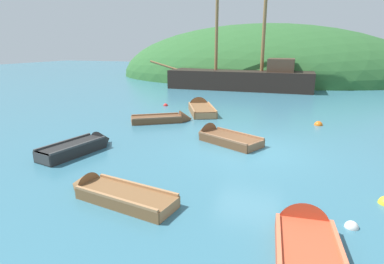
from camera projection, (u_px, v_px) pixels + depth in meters
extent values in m
plane|color=teal|center=(250.00, 150.00, 11.88)|extent=(120.00, 120.00, 0.00)
ellipsoid|color=#2D602D|center=(260.00, 76.00, 40.56)|extent=(37.27, 25.36, 13.09)
cube|color=black|center=(240.00, 84.00, 28.72)|extent=(12.84, 4.25, 2.48)
cube|color=#997A51|center=(240.00, 71.00, 28.40)|extent=(12.32, 3.92, 0.10)
cylinder|color=olive|center=(164.00, 65.00, 30.62)|extent=(2.95, 0.25, 0.97)
cylinder|color=olive|center=(217.00, 7.00, 27.63)|extent=(0.28, 0.28, 10.94)
cylinder|color=olive|center=(265.00, 12.00, 26.49)|extent=(0.30, 0.30, 9.85)
cube|color=#4C3828|center=(281.00, 65.00, 27.15)|extent=(2.25, 2.86, 1.10)
cube|color=brown|center=(156.00, 121.00, 16.15)|extent=(2.66, 2.19, 0.42)
cone|color=brown|center=(186.00, 119.00, 16.49)|extent=(1.05, 1.14, 0.94)
cube|color=#8E6242|center=(133.00, 121.00, 15.87)|extent=(0.58, 0.82, 0.29)
cube|color=#8E6242|center=(165.00, 117.00, 16.20)|extent=(0.64, 0.87, 0.05)
cube|color=#8E6242|center=(148.00, 118.00, 16.01)|extent=(0.64, 0.87, 0.05)
cube|color=#8E6242|center=(157.00, 118.00, 15.66)|extent=(2.13, 1.40, 0.07)
cube|color=#8E6242|center=(155.00, 114.00, 16.51)|extent=(2.13, 1.40, 0.07)
cube|color=black|center=(72.00, 151.00, 11.32)|extent=(1.37, 2.58, 0.52)
cone|color=black|center=(104.00, 140.00, 12.60)|extent=(0.98, 0.78, 0.87)
cube|color=#3B3B3B|center=(43.00, 159.00, 10.32)|extent=(0.83, 0.28, 0.36)
cube|color=#3B3B3B|center=(81.00, 143.00, 11.62)|extent=(0.86, 0.34, 0.05)
cube|color=#3B3B3B|center=(62.00, 149.00, 10.91)|extent=(0.86, 0.34, 0.05)
cube|color=#3B3B3B|center=(80.00, 145.00, 11.04)|extent=(0.54, 2.37, 0.07)
cube|color=#3B3B3B|center=(64.00, 142.00, 11.45)|extent=(0.54, 2.37, 0.07)
cube|color=brown|center=(127.00, 199.00, 7.85)|extent=(2.72, 1.36, 0.41)
cone|color=brown|center=(81.00, 186.00, 8.60)|extent=(0.79, 1.00, 0.90)
cube|color=#AE7B4F|center=(168.00, 209.00, 7.25)|extent=(0.26, 0.86, 0.29)
cube|color=#AE7B4F|center=(112.00, 190.00, 8.02)|extent=(0.32, 0.89, 0.05)
cube|color=#AE7B4F|center=(141.00, 198.00, 7.60)|extent=(0.32, 0.89, 0.05)
cube|color=#AE7B4F|center=(137.00, 185.00, 8.16)|extent=(2.53, 0.49, 0.07)
cube|color=#AE7B4F|center=(114.00, 198.00, 7.42)|extent=(2.53, 0.49, 0.07)
cone|color=#C64C2D|center=(301.00, 217.00, 7.05)|extent=(1.17, 0.86, 1.11)
cube|color=#FF6E48|center=(309.00, 250.00, 5.72)|extent=(1.08, 0.28, 0.05)
cube|color=#FF6E48|center=(280.00, 260.00, 5.32)|extent=(0.37, 3.03, 0.07)
cube|color=brown|center=(231.00, 141.00, 12.60)|extent=(2.72, 2.15, 0.43)
cone|color=brown|center=(203.00, 134.00, 13.67)|extent=(1.06, 1.28, 1.12)
cube|color=#8E6242|center=(255.00, 146.00, 11.77)|extent=(0.58, 1.00, 0.30)
cube|color=#8E6242|center=(223.00, 136.00, 12.86)|extent=(0.64, 1.05, 0.05)
cube|color=#8E6242|center=(239.00, 140.00, 12.27)|extent=(0.64, 1.05, 0.05)
cube|color=#8E6242|center=(239.00, 133.00, 12.91)|extent=(2.19, 1.15, 0.07)
cube|color=#8E6242|center=(222.00, 138.00, 12.17)|extent=(2.19, 1.15, 0.07)
cube|color=brown|center=(202.00, 111.00, 18.23)|extent=(2.49, 3.34, 0.49)
cone|color=brown|center=(198.00, 105.00, 20.07)|extent=(1.43, 1.20, 1.22)
cube|color=#AE7B4F|center=(206.00, 116.00, 16.78)|extent=(1.09, 0.61, 0.34)
cube|color=#AE7B4F|center=(201.00, 107.00, 18.70)|extent=(1.14, 0.67, 0.05)
cube|color=#AE7B4F|center=(203.00, 110.00, 17.67)|extent=(1.14, 0.67, 0.05)
cube|color=#AE7B4F|center=(212.00, 107.00, 18.22)|extent=(1.38, 2.76, 0.07)
cube|color=#AE7B4F|center=(192.00, 107.00, 18.10)|extent=(1.38, 2.76, 0.07)
sphere|color=orange|center=(318.00, 125.00, 15.56)|extent=(0.41, 0.41, 0.41)
sphere|color=red|center=(166.00, 106.00, 20.62)|extent=(0.31, 0.31, 0.31)
sphere|color=white|center=(351.00, 227.00, 6.79)|extent=(0.29, 0.29, 0.29)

